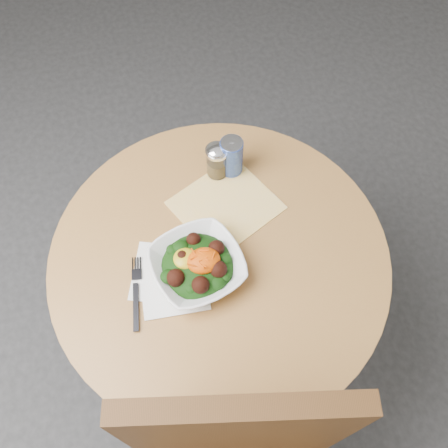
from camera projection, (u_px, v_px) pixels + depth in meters
name	position (u px, v px, depth m)	size (l,w,h in m)	color
ground	(221.00, 338.00, 1.97)	(6.00, 6.00, 0.00)	#29292B
table	(220.00, 284.00, 1.49)	(0.90, 0.90, 0.75)	black
cloth_napkin	(226.00, 205.00, 1.39)	(0.26, 0.23, 0.00)	#F8A90D
paper_napkins	(170.00, 279.00, 1.28)	(0.22, 0.24, 0.00)	white
salad_bowl	(197.00, 265.00, 1.26)	(0.27, 0.27, 0.09)	white
fork	(136.00, 290.00, 1.26)	(0.06, 0.20, 0.00)	black
spice_shaker	(217.00, 161.00, 1.39)	(0.06, 0.06, 0.12)	silver
beverage_can	(231.00, 156.00, 1.40)	(0.07, 0.07, 0.13)	navy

